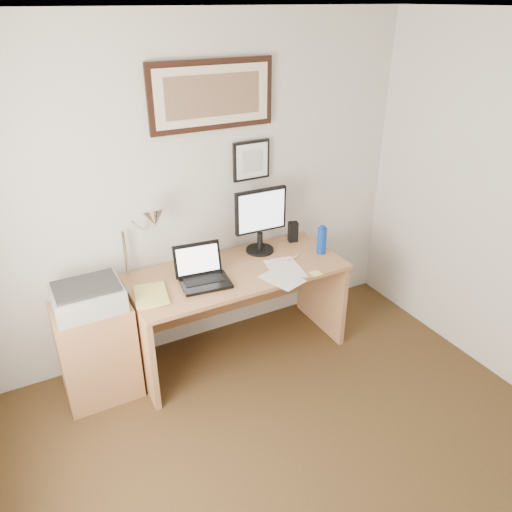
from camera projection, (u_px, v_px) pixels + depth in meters
ceiling at (416, 13)px, 1.55m from camera, size 4.00×4.00×0.00m
wall_back at (196, 194)px, 3.69m from camera, size 3.50×0.02×2.50m
side_cabinet at (97, 350)px, 3.46m from camera, size 0.50×0.40×0.73m
water_bottle at (322, 241)px, 3.90m from camera, size 0.07×0.07×0.21m
bottle_cap at (323, 227)px, 3.84m from camera, size 0.04×0.04×0.02m
speaker at (293, 232)px, 4.09m from camera, size 0.09×0.08×0.17m
paper_sheet_a at (282, 279)px, 3.58m from camera, size 0.29×0.34×0.00m
paper_sheet_b at (285, 268)px, 3.71m from camera, size 0.29×0.37×0.00m
sticky_pad at (316, 273)px, 3.63m from camera, size 0.07×0.07×0.01m
marker_pen at (292, 259)px, 3.83m from camera, size 0.14×0.06×0.02m
book at (135, 298)px, 3.33m from camera, size 0.27×0.33×0.02m
desk at (233, 292)px, 3.87m from camera, size 1.60×0.70×0.75m
laptop at (203, 274)px, 3.52m from camera, size 0.37×0.33×0.26m
lcd_monitor at (261, 218)px, 3.83m from camera, size 0.42×0.22×0.52m
printer at (88, 297)px, 3.23m from camera, size 0.44×0.34×0.18m
desk_lamp at (151, 221)px, 3.40m from camera, size 0.29×0.27×0.53m
picture_large at (212, 95)px, 3.41m from camera, size 0.92×0.04×0.47m
picture_small at (251, 160)px, 3.77m from camera, size 0.30×0.03×0.30m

